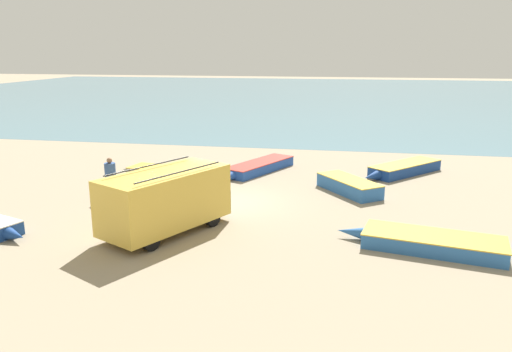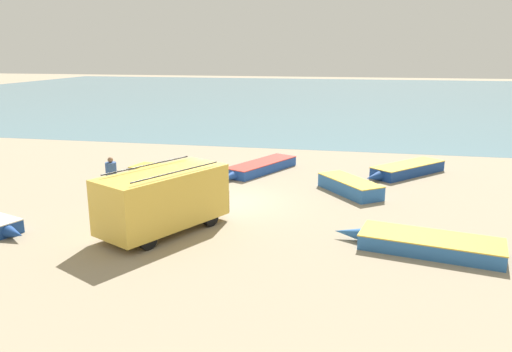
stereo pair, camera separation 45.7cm
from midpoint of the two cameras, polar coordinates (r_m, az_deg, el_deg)
ground_plane at (r=21.14m, az=-3.02°, el=-3.01°), size 200.00×200.00×0.00m
sea_water at (r=71.97m, az=7.69°, el=9.15°), size 120.00×80.00×0.01m
parked_van at (r=17.72m, az=-9.76°, el=-2.54°), size 3.90×5.08×2.33m
fishing_rowboat_0 at (r=25.45m, az=-10.27°, el=0.41°), size 4.11×2.04×0.55m
fishing_rowboat_1 at (r=22.93m, az=10.99°, el=-1.06°), size 3.20×3.80×0.63m
fishing_rowboat_2 at (r=26.81m, az=17.22°, el=0.71°), size 4.26×4.60×0.56m
fishing_rowboat_4 at (r=17.06m, az=19.60°, el=-7.27°), size 5.42×2.47×0.50m
fishing_rowboat_5 at (r=26.25m, az=0.94°, el=1.02°), size 3.24×5.44×0.51m
fisherman_0 at (r=21.35m, az=-3.47°, el=-0.18°), size 0.42×0.42×1.59m
fisherman_1 at (r=22.37m, az=-15.65°, el=0.29°), size 0.47×0.47×1.79m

